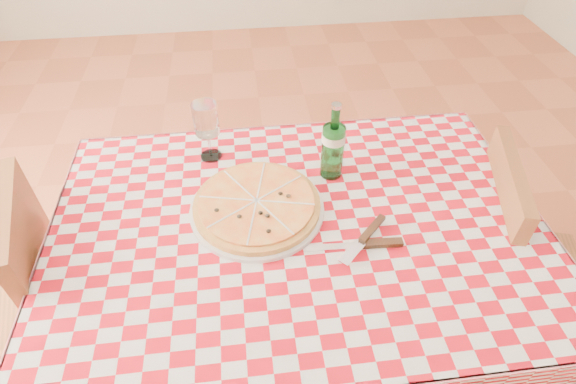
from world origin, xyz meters
name	(u,v)px	position (x,y,z in m)	size (l,w,h in m)	color
dining_table	(298,247)	(0.00, 0.00, 0.66)	(1.20, 0.80, 0.75)	brown
tablecloth	(298,224)	(0.00, 0.00, 0.75)	(1.30, 0.90, 0.01)	#9F0915
chair_near	(508,257)	(0.69, 0.02, 0.49)	(0.48, 0.48, 0.86)	brown
chair_far	(22,304)	(-0.81, 0.02, 0.50)	(0.48, 0.48, 0.87)	brown
pizza_plate	(257,204)	(-0.10, 0.06, 0.78)	(0.36, 0.36, 0.05)	#C08540
water_bottle	(333,141)	(0.12, 0.19, 0.88)	(0.07, 0.07, 0.24)	#196724
wine_glass	(208,132)	(-0.23, 0.31, 0.85)	(0.07, 0.07, 0.19)	silver
cutlery	(361,242)	(0.14, -0.10, 0.77)	(0.27, 0.22, 0.03)	silver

